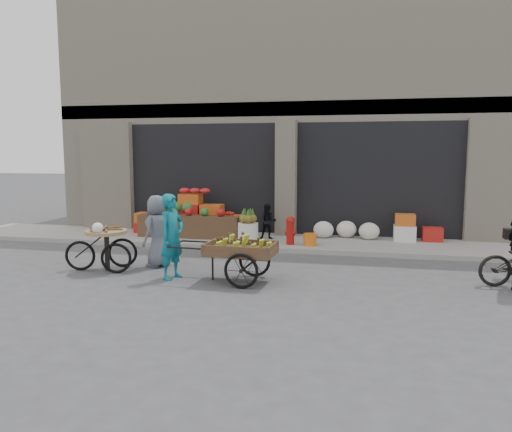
% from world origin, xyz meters
% --- Properties ---
extents(ground, '(80.00, 80.00, 0.00)m').
position_xyz_m(ground, '(0.00, 0.00, 0.00)').
color(ground, '#424244').
rests_on(ground, ground).
extents(sidewalk, '(18.00, 2.20, 0.12)m').
position_xyz_m(sidewalk, '(0.00, 4.10, 0.06)').
color(sidewalk, gray).
rests_on(sidewalk, ground).
extents(building, '(14.00, 6.45, 7.00)m').
position_xyz_m(building, '(0.00, 8.03, 3.37)').
color(building, beige).
rests_on(building, ground).
extents(fruit_display, '(3.10, 1.12, 1.24)m').
position_xyz_m(fruit_display, '(-2.48, 4.38, 0.67)').
color(fruit_display, '#AF1D18').
rests_on(fruit_display, sidewalk).
extents(pineapple_bin, '(0.52, 0.52, 0.50)m').
position_xyz_m(pineapple_bin, '(-0.75, 3.60, 0.37)').
color(pineapple_bin, silver).
rests_on(pineapple_bin, sidewalk).
extents(fire_hydrant, '(0.22, 0.22, 0.71)m').
position_xyz_m(fire_hydrant, '(0.35, 3.55, 0.50)').
color(fire_hydrant, '#A5140F').
rests_on(fire_hydrant, sidewalk).
extents(orange_bucket, '(0.32, 0.32, 0.30)m').
position_xyz_m(orange_bucket, '(0.85, 3.50, 0.27)').
color(orange_bucket, orange).
rests_on(orange_bucket, sidewalk).
extents(right_bay_goods, '(3.35, 0.60, 0.70)m').
position_xyz_m(right_bay_goods, '(2.61, 4.70, 0.41)').
color(right_bay_goods, silver).
rests_on(right_bay_goods, sidewalk).
extents(seated_person, '(0.51, 0.43, 0.93)m').
position_xyz_m(seated_person, '(-0.35, 4.20, 0.58)').
color(seated_person, black).
rests_on(seated_person, sidewalk).
extents(banana_cart, '(2.20, 0.99, 0.91)m').
position_xyz_m(banana_cart, '(-0.12, 0.22, 0.66)').
color(banana_cart, brown).
rests_on(banana_cart, ground).
extents(vendor_woman, '(0.56, 0.69, 1.64)m').
position_xyz_m(vendor_woman, '(-1.42, 0.18, 0.82)').
color(vendor_woman, '#10697B').
rests_on(vendor_woman, ground).
extents(tricycle_cart, '(1.46, 1.02, 0.95)m').
position_xyz_m(tricycle_cart, '(-2.99, 0.50, 0.57)').
color(tricycle_cart, '#9E7F51').
rests_on(tricycle_cart, ground).
extents(vendor_grey, '(0.68, 0.85, 1.52)m').
position_xyz_m(vendor_grey, '(-2.10, 1.07, 0.76)').
color(vendor_grey, slate).
rests_on(vendor_grey, ground).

